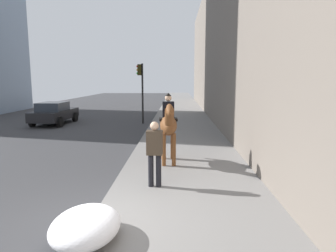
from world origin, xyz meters
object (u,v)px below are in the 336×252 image
mounted_horse_near (168,124)px  traffic_light_near_curb (141,84)px  pedestrian_greeting (155,150)px  car_near_lane (54,113)px

mounted_horse_near → traffic_light_near_curb: size_ratio=0.60×
pedestrian_greeting → car_near_lane: 13.87m
pedestrian_greeting → traffic_light_near_curb: size_ratio=0.44×
car_near_lane → traffic_light_near_curb: size_ratio=1.06×
pedestrian_greeting → car_near_lane: (11.72, 7.41, -0.36)m
car_near_lane → traffic_light_near_curb: bearing=-83.1°
traffic_light_near_curb → pedestrian_greeting: bearing=-171.6°
pedestrian_greeting → car_near_lane: pedestrian_greeting is taller
mounted_horse_near → pedestrian_greeting: (-2.29, 0.28, -0.32)m
pedestrian_greeting → car_near_lane: size_ratio=0.41×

